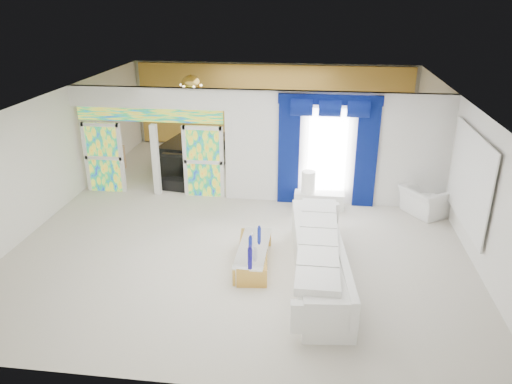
# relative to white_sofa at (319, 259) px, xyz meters

# --- Properties ---
(floor) EXTENTS (12.00, 12.00, 0.00)m
(floor) POSITION_rel_white_sofa_xyz_m (-1.76, 2.82, -0.39)
(floor) COLOR #B7AF9E
(floor) RESTS_ON ground
(dividing_wall) EXTENTS (5.70, 0.18, 3.00)m
(dividing_wall) POSITION_rel_white_sofa_xyz_m (0.39, 3.82, 1.11)
(dividing_wall) COLOR white
(dividing_wall) RESTS_ON ground
(dividing_header) EXTENTS (4.30, 0.18, 0.55)m
(dividing_header) POSITION_rel_white_sofa_xyz_m (-4.61, 3.82, 2.33)
(dividing_header) COLOR white
(dividing_header) RESTS_ON dividing_wall
(stained_panel_left) EXTENTS (0.95, 0.04, 2.00)m
(stained_panel_left) POSITION_rel_white_sofa_xyz_m (-6.03, 3.82, 0.61)
(stained_panel_left) COLOR #994C3F
(stained_panel_left) RESTS_ON ground
(stained_panel_right) EXTENTS (0.95, 0.04, 2.00)m
(stained_panel_right) POSITION_rel_white_sofa_xyz_m (-3.18, 3.82, 0.61)
(stained_panel_right) COLOR #994C3F
(stained_panel_right) RESTS_ON ground
(stained_transom) EXTENTS (4.00, 0.05, 0.35)m
(stained_transom) POSITION_rel_white_sofa_xyz_m (-4.61, 3.82, 1.86)
(stained_transom) COLOR #994C3F
(stained_transom) RESTS_ON dividing_header
(window_pane) EXTENTS (1.00, 0.02, 2.30)m
(window_pane) POSITION_rel_white_sofa_xyz_m (0.14, 3.72, 1.06)
(window_pane) COLOR white
(window_pane) RESTS_ON dividing_wall
(blue_drape_left) EXTENTS (0.55, 0.10, 2.80)m
(blue_drape_left) POSITION_rel_white_sofa_xyz_m (-0.86, 3.69, 1.01)
(blue_drape_left) COLOR #050345
(blue_drape_left) RESTS_ON ground
(blue_drape_right) EXTENTS (0.55, 0.10, 2.80)m
(blue_drape_right) POSITION_rel_white_sofa_xyz_m (1.14, 3.69, 1.01)
(blue_drape_right) COLOR #050345
(blue_drape_right) RESTS_ON ground
(blue_pelmet) EXTENTS (2.60, 0.12, 0.25)m
(blue_pelmet) POSITION_rel_white_sofa_xyz_m (0.14, 3.69, 2.43)
(blue_pelmet) COLOR #050345
(blue_pelmet) RESTS_ON dividing_wall
(wall_mirror) EXTENTS (0.04, 2.70, 1.90)m
(wall_mirror) POSITION_rel_white_sofa_xyz_m (3.18, 1.82, 1.16)
(wall_mirror) COLOR white
(wall_mirror) RESTS_ON ground
(gold_curtains) EXTENTS (9.70, 0.12, 2.90)m
(gold_curtains) POSITION_rel_white_sofa_xyz_m (-1.76, 8.72, 1.11)
(gold_curtains) COLOR gold
(gold_curtains) RESTS_ON ground
(white_sofa) EXTENTS (1.29, 4.19, 0.79)m
(white_sofa) POSITION_rel_white_sofa_xyz_m (0.00, 0.00, 0.00)
(white_sofa) COLOR white
(white_sofa) RESTS_ON ground
(coffee_table) EXTENTS (0.77, 1.83, 0.40)m
(coffee_table) POSITION_rel_white_sofa_xyz_m (-1.35, 0.30, -0.19)
(coffee_table) COLOR gold
(coffee_table) RESTS_ON ground
(console_table) EXTENTS (1.30, 0.42, 0.43)m
(console_table) POSITION_rel_white_sofa_xyz_m (-0.01, 3.38, -0.18)
(console_table) COLOR white
(console_table) RESTS_ON ground
(table_lamp) EXTENTS (0.36, 0.36, 0.58)m
(table_lamp) POSITION_rel_white_sofa_xyz_m (-0.31, 3.38, 0.33)
(table_lamp) COLOR white
(table_lamp) RESTS_ON console_table
(armchair) EXTENTS (1.41, 1.44, 0.71)m
(armchair) POSITION_rel_white_sofa_xyz_m (2.68, 3.37, -0.04)
(armchair) COLOR white
(armchair) RESTS_ON ground
(grand_piano) EXTENTS (1.80, 2.19, 0.99)m
(grand_piano) POSITION_rel_white_sofa_xyz_m (-4.00, 5.75, 0.10)
(grand_piano) COLOR black
(grand_piano) RESTS_ON ground
(piano_bench) EXTENTS (1.01, 0.53, 0.32)m
(piano_bench) POSITION_rel_white_sofa_xyz_m (-4.00, 4.15, -0.23)
(piano_bench) COLOR black
(piano_bench) RESTS_ON ground
(tv_console) EXTENTS (0.54, 0.49, 0.76)m
(tv_console) POSITION_rel_white_sofa_xyz_m (-6.49, 5.56, -0.01)
(tv_console) COLOR tan
(tv_console) RESTS_ON ground
(chandelier) EXTENTS (0.60, 0.60, 0.60)m
(chandelier) POSITION_rel_white_sofa_xyz_m (-4.06, 6.22, 2.26)
(chandelier) COLOR gold
(chandelier) RESTS_ON ceiling
(decanters) EXTENTS (0.24, 1.10, 0.27)m
(decanters) POSITION_rel_white_sofa_xyz_m (-1.35, 0.25, 0.10)
(decanters) COLOR navy
(decanters) RESTS_ON coffee_table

